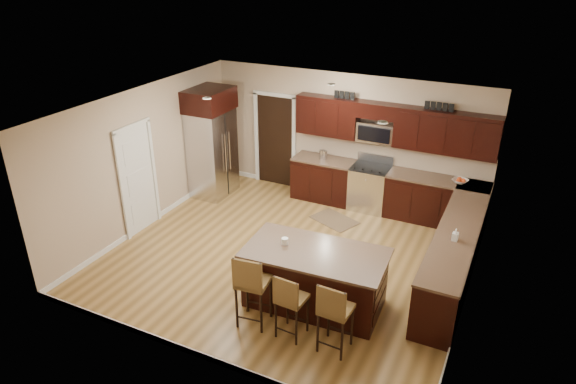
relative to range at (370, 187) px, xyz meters
The scene contains 23 objects.
floor 2.59m from the range, 105.51° to the right, with size 6.00×6.00×0.00m, color olive.
ceiling 3.38m from the range, 105.51° to the right, with size 6.00×6.00×0.00m, color silver.
wall_back 1.15m from the range, 156.28° to the left, with size 6.00×6.00×0.00m, color tan.
wall_left 4.51m from the range, 146.33° to the right, with size 5.50×5.50×0.00m, color tan.
wall_right 3.49m from the range, 46.57° to the right, with size 5.50×5.50×0.00m, color tan.
base_cabinets 1.58m from the range, 39.46° to the right, with size 4.02×3.96×0.92m.
upper_cabinets 1.42m from the range, 20.23° to the left, with size 4.00×0.33×0.80m.
range is the anchor object (origin of this frame).
microwave 1.16m from the range, 90.00° to the left, with size 0.76×0.31×0.40m, color silver.
doorway 2.41m from the range, behind, with size 0.85×0.03×2.06m, color black.
pantry_door 4.61m from the range, 143.07° to the right, with size 0.03×0.80×2.04m, color white.
letter_decor 1.84m from the range, 31.31° to the left, with size 2.20×0.03×0.15m, color black, non-canonical shape.
island 3.46m from the range, 85.84° to the right, with size 2.15×1.22×0.92m.
stool_left 4.32m from the range, 94.68° to the right, with size 0.48×0.48×1.16m.
stool_mid 4.30m from the range, 86.84° to the right, with size 0.40×0.40×1.02m.
stool_right 4.39m from the range, 78.43° to the right, with size 0.42×0.42×1.08m.
refrigerator 3.47m from the range, 166.48° to the right, with size 0.79×1.00×2.35m.
floor_mat 1.05m from the range, 117.82° to the right, with size 0.88×0.59×0.01m, color brown.
fruit_bowl 1.81m from the range, ahead, with size 0.29×0.29×0.07m, color silver.
soap_bottle 3.06m from the range, 47.89° to the right, with size 0.09×0.09×0.20m, color #B2B2B2.
canister_tall 1.21m from the range, behind, with size 0.12×0.12×0.19m, color silver.
canister_short 1.16m from the range, behind, with size 0.11×0.11×0.18m, color silver.
island_jar 3.50m from the range, 94.12° to the right, with size 0.10×0.10×0.10m, color white.
Camera 1 is at (3.36, -6.92, 4.91)m, focal length 32.00 mm.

